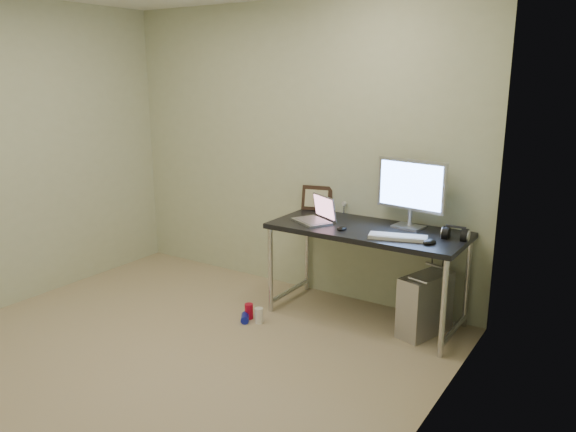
{
  "coord_description": "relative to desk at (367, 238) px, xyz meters",
  "views": [
    {
      "loc": [
        2.61,
        -2.39,
        1.9
      ],
      "look_at": [
        0.38,
        1.07,
        0.85
      ],
      "focal_mm": 35.0,
      "sensor_mm": 36.0,
      "label": 1
    }
  ],
  "objects": [
    {
      "name": "keyboard",
      "position": [
        0.31,
        -0.15,
        0.1
      ],
      "size": [
        0.43,
        0.24,
        0.02
      ],
      "primitive_type": "cube",
      "rotation": [
        0.0,
        0.0,
        0.28
      ],
      "color": "silver",
      "rests_on": "desk"
    },
    {
      "name": "can_blue",
      "position": [
        -0.76,
        -0.57,
        -0.63
      ],
      "size": [
        0.12,
        0.13,
        0.06
      ],
      "primitive_type": "cylinder",
      "rotation": [
        1.57,
        0.0,
        0.6
      ],
      "color": "#121BA8",
      "rests_on": "ground"
    },
    {
      "name": "cable_a",
      "position": [
        0.44,
        0.28,
        -0.27
      ],
      "size": [
        0.01,
        0.16,
        0.69
      ],
      "primitive_type": "cylinder",
      "rotation": [
        0.21,
        0.0,
        0.0
      ],
      "color": "black",
      "rests_on": "ground"
    },
    {
      "name": "can_white",
      "position": [
        -0.66,
        -0.52,
        -0.61
      ],
      "size": [
        0.07,
        0.07,
        0.12
      ],
      "primitive_type": "cylinder",
      "rotation": [
        0.0,
        0.0,
        0.04
      ],
      "color": "white",
      "rests_on": "ground"
    },
    {
      "name": "can_red",
      "position": [
        -0.77,
        -0.5,
        -0.61
      ],
      "size": [
        0.08,
        0.08,
        0.12
      ],
      "primitive_type": "cylinder",
      "rotation": [
        0.0,
        0.0,
        -0.3
      ],
      "color": "red",
      "rests_on": "ground"
    },
    {
      "name": "picture_frame",
      "position": [
        -0.61,
        0.29,
        0.19
      ],
      "size": [
        0.28,
        0.14,
        0.22
      ],
      "primitive_type": "cube",
      "rotation": [
        -0.21,
        0.0,
        0.26
      ],
      "color": "black",
      "rests_on": "desk"
    },
    {
      "name": "floor",
      "position": [
        -0.88,
        -1.42,
        -0.67
      ],
      "size": [
        3.5,
        3.5,
        0.0
      ],
      "primitive_type": "plane",
      "color": "tan",
      "rests_on": "ground"
    },
    {
      "name": "mouse_right",
      "position": [
        0.54,
        -0.14,
        0.1
      ],
      "size": [
        0.1,
        0.13,
        0.04
      ],
      "primitive_type": "ellipsoid",
      "rotation": [
        0.0,
        0.0,
        -0.29
      ],
      "color": "black",
      "rests_on": "desk"
    },
    {
      "name": "desk",
      "position": [
        0.0,
        0.0,
        0.0
      ],
      "size": [
        1.5,
        0.66,
        0.75
      ],
      "color": "black",
      "rests_on": "ground"
    },
    {
      "name": "monitor",
      "position": [
        0.26,
        0.19,
        0.39
      ],
      "size": [
        0.56,
        0.19,
        0.52
      ],
      "rotation": [
        0.0,
        0.0,
        -0.14
      ],
      "color": "silver",
      "rests_on": "desk"
    },
    {
      "name": "laptop",
      "position": [
        -0.42,
        -0.05,
        0.13
      ],
      "size": [
        0.38,
        0.36,
        0.21
      ],
      "rotation": [
        0.0,
        0.0,
        -0.5
      ],
      "color": "silver",
      "rests_on": "desk"
    },
    {
      "name": "mouse_left",
      "position": [
        -0.14,
        -0.15,
        0.1
      ],
      "size": [
        0.07,
        0.1,
        0.03
      ],
      "primitive_type": "ellipsoid",
      "rotation": [
        0.0,
        0.0,
        0.03
      ],
      "color": "black",
      "rests_on": "desk"
    },
    {
      "name": "tower_computer",
      "position": [
        0.49,
        0.0,
        -0.43
      ],
      "size": [
        0.32,
        0.48,
        0.49
      ],
      "rotation": [
        0.0,
        0.0,
        -0.3
      ],
      "color": "#B3B2B7",
      "rests_on": "ground"
    },
    {
      "name": "cable_b",
      "position": [
        0.53,
        0.26,
        -0.29
      ],
      "size": [
        0.02,
        0.11,
        0.71
      ],
      "primitive_type": "cylinder",
      "rotation": [
        0.14,
        0.0,
        0.09
      ],
      "color": "black",
      "rests_on": "ground"
    },
    {
      "name": "wall_back",
      "position": [
        -0.88,
        0.33,
        0.58
      ],
      "size": [
        3.5,
        0.02,
        2.5
      ],
      "primitive_type": "cube",
      "color": "beige",
      "rests_on": "ground"
    },
    {
      "name": "headphones",
      "position": [
        0.65,
        0.07,
        0.12
      ],
      "size": [
        0.18,
        0.11,
        0.12
      ],
      "rotation": [
        0.0,
        0.0,
        0.07
      ],
      "color": "black",
      "rests_on": "desk"
    },
    {
      "name": "webcam",
      "position": [
        -0.36,
        0.29,
        0.16
      ],
      "size": [
        0.04,
        0.04,
        0.11
      ],
      "rotation": [
        0.0,
        0.0,
        -0.28
      ],
      "color": "silver",
      "rests_on": "desk"
    },
    {
      "name": "wall_right",
      "position": [
        0.87,
        -1.42,
        0.58
      ],
      "size": [
        0.02,
        3.5,
        2.5
      ],
      "primitive_type": "cube",
      "color": "beige",
      "rests_on": "ground"
    }
  ]
}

